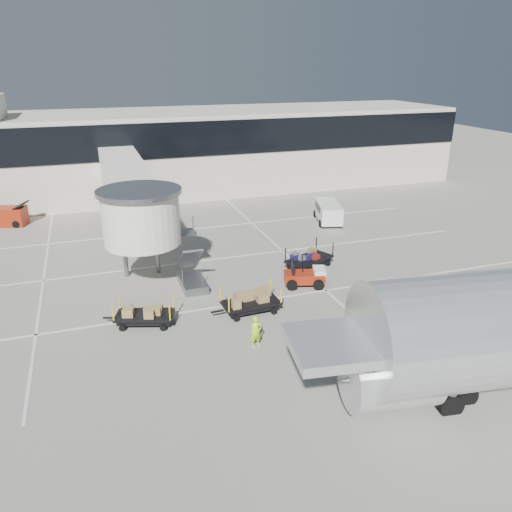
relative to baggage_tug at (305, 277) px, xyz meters
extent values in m
plane|color=gray|center=(-5.12, -3.07, -0.58)|extent=(140.00, 140.00, 0.00)
cube|color=silver|center=(-5.12, -1.07, -0.57)|extent=(40.00, 0.15, 0.02)
cube|color=silver|center=(-5.12, 5.93, -0.57)|extent=(40.00, 0.15, 0.02)
cube|color=silver|center=(-5.12, 12.93, -0.57)|extent=(40.00, 0.15, 0.02)
cube|color=silver|center=(0.88, 6.93, -0.57)|extent=(0.15, 30.00, 0.02)
cube|color=silver|center=(-15.12, 6.93, -0.57)|extent=(0.15, 30.00, 0.02)
cube|color=beige|center=(-5.12, 26.93, 3.42)|extent=(64.00, 12.00, 8.00)
cube|color=black|center=(-5.12, 20.88, 5.42)|extent=(64.00, 0.12, 3.20)
cube|color=white|center=(-9.12, 11.93, 3.72)|extent=(3.00, 18.00, 2.80)
cylinder|color=white|center=(-9.12, 2.93, 3.72)|extent=(4.40, 4.40, 3.00)
cylinder|color=slate|center=(-9.12, 2.93, 5.32)|extent=(4.80, 4.80, 0.25)
cylinder|color=slate|center=(-10.12, 4.93, 0.87)|extent=(0.28, 0.28, 2.90)
cylinder|color=slate|center=(-8.12, 4.93, 0.87)|extent=(0.28, 0.28, 2.90)
cylinder|color=slate|center=(-10.12, 11.93, 0.87)|extent=(0.28, 0.28, 2.90)
cylinder|color=slate|center=(-8.12, 11.93, 0.87)|extent=(0.28, 0.28, 2.90)
cylinder|color=slate|center=(-10.12, 18.93, 0.87)|extent=(0.28, 0.28, 2.90)
cylinder|color=slate|center=(-8.12, 18.93, 0.87)|extent=(0.28, 0.28, 2.90)
cube|color=slate|center=(-6.52, 1.93, -0.33)|extent=(1.40, 2.60, 0.50)
cube|color=slate|center=(-6.52, 2.53, 1.02)|extent=(1.20, 2.60, 2.06)
cube|color=slate|center=(-6.52, 3.93, 2.27)|extent=(1.40, 1.20, 0.12)
cube|color=maroon|center=(-0.06, 0.02, -0.03)|extent=(2.62, 1.80, 0.60)
cube|color=white|center=(0.79, -0.24, 0.37)|extent=(0.99, 1.25, 0.35)
cube|color=black|center=(-0.73, 0.23, 0.57)|extent=(0.41, 0.99, 0.90)
cylinder|color=black|center=(-1.02, -0.36, -0.26)|extent=(0.68, 0.43, 0.64)
cylinder|color=black|center=(-0.64, 0.87, -0.26)|extent=(0.68, 0.43, 0.64)
cylinder|color=black|center=(0.51, -0.83, -0.26)|extent=(0.68, 0.43, 0.64)
cylinder|color=black|center=(0.89, 0.40, -0.26)|extent=(0.68, 0.43, 0.64)
cube|color=black|center=(1.41, 2.53, 0.01)|extent=(3.56, 2.77, 0.13)
cube|color=black|center=(1.41, 2.53, -0.19)|extent=(3.17, 2.42, 0.27)
cube|color=black|center=(-0.38, 1.72, -0.15)|extent=(0.71, 0.39, 0.09)
cylinder|color=black|center=(0.69, 1.42, -0.40)|extent=(0.39, 0.29, 0.36)
cylinder|color=black|center=(0.10, 2.72, -0.40)|extent=(0.39, 0.29, 0.36)
cylinder|color=black|center=(2.72, 2.34, -0.40)|extent=(0.39, 0.29, 0.36)
cylinder|color=black|center=(2.13, 3.65, -0.40)|extent=(0.39, 0.29, 0.36)
cylinder|color=black|center=(0.31, 1.25, 0.48)|extent=(0.07, 0.07, 0.96)
cylinder|color=black|center=(-0.28, 2.55, 0.48)|extent=(0.07, 0.07, 0.96)
cylinder|color=black|center=(3.10, 2.51, 0.48)|extent=(0.07, 0.07, 0.96)
cylinder|color=black|center=(2.51, 3.82, 0.48)|extent=(0.07, 0.07, 0.96)
cube|color=#171542|center=(1.83, 2.89, 0.26)|extent=(0.46, 0.42, 0.38)
cube|color=olive|center=(0.64, 1.66, 0.31)|extent=(0.59, 0.55, 0.48)
cube|color=#57585D|center=(1.98, 2.25, 0.20)|extent=(0.59, 0.54, 0.27)
cube|color=maroon|center=(0.57, 1.96, 0.21)|extent=(0.61, 0.49, 0.27)
cube|color=#171542|center=(1.99, 3.30, 0.29)|extent=(0.64, 0.58, 0.44)
cube|color=maroon|center=(1.22, 2.78, 0.30)|extent=(0.59, 0.48, 0.47)
cube|color=olive|center=(1.45, 2.02, 0.23)|extent=(0.62, 0.48, 0.33)
cube|color=black|center=(-4.22, -2.22, -0.02)|extent=(3.14, 1.68, 0.12)
cube|color=black|center=(-4.22, -2.22, -0.20)|extent=(2.82, 1.44, 0.26)
cube|color=black|center=(-6.10, -2.32, -0.17)|extent=(0.72, 0.12, 0.08)
cylinder|color=black|center=(-5.25, -2.97, -0.41)|extent=(0.35, 0.16, 0.35)
cylinder|color=black|center=(-5.32, -1.59, -0.41)|extent=(0.35, 0.16, 0.35)
cylinder|color=black|center=(-3.11, -2.86, -0.41)|extent=(0.35, 0.16, 0.35)
cylinder|color=black|center=(-3.18, -1.48, -0.41)|extent=(0.35, 0.16, 0.35)
cylinder|color=yellow|center=(-5.65, -2.99, 0.44)|extent=(0.07, 0.07, 0.92)
cylinder|color=yellow|center=(-5.72, -1.61, 0.44)|extent=(0.07, 0.07, 0.92)
cylinder|color=yellow|center=(-2.71, -2.84, 0.44)|extent=(0.07, 0.07, 0.92)
cylinder|color=yellow|center=(-2.78, -1.46, 0.44)|extent=(0.07, 0.07, 0.92)
cube|color=olive|center=(-3.42, -2.01, 0.32)|extent=(0.46, 0.56, 0.54)
cube|color=olive|center=(-4.67, -2.43, 0.31)|extent=(0.44, 0.55, 0.54)
cube|color=olive|center=(-4.41, -2.12, 0.27)|extent=(0.63, 0.52, 0.46)
cube|color=olive|center=(-5.02, -2.64, 0.28)|extent=(0.47, 0.55, 0.47)
cube|color=olive|center=(-4.04, -2.71, 0.23)|extent=(0.54, 0.44, 0.38)
cube|color=olive|center=(-4.40, -2.15, 0.24)|extent=(0.54, 0.51, 0.39)
cube|color=olive|center=(-5.07, -2.07, 0.25)|extent=(0.43, 0.41, 0.40)
cube|color=black|center=(-9.81, -1.75, -0.04)|extent=(3.25, 2.31, 0.12)
cube|color=black|center=(-9.81, -1.75, -0.22)|extent=(2.90, 2.01, 0.25)
cube|color=black|center=(-11.54, -1.19, -0.19)|extent=(0.68, 0.29, 0.08)
cylinder|color=black|center=(-10.99, -2.06, -0.41)|extent=(0.36, 0.23, 0.33)
cylinder|color=black|center=(-10.58, -0.80, -0.41)|extent=(0.36, 0.23, 0.33)
cylinder|color=black|center=(-9.04, -2.70, -0.41)|extent=(0.36, 0.23, 0.33)
cylinder|color=black|center=(-8.63, -1.44, -0.41)|extent=(0.36, 0.23, 0.33)
cylinder|color=yellow|center=(-11.36, -1.94, 0.40)|extent=(0.07, 0.07, 0.88)
cylinder|color=yellow|center=(-10.95, -0.68, 0.40)|extent=(0.07, 0.07, 0.88)
cylinder|color=yellow|center=(-8.67, -2.82, 0.40)|extent=(0.07, 0.07, 0.88)
cylinder|color=yellow|center=(-8.26, -1.56, 0.40)|extent=(0.07, 0.07, 0.88)
cube|color=olive|center=(-10.64, -1.67, 0.29)|extent=(0.66, 0.64, 0.54)
cube|color=olive|center=(-9.35, -1.70, 0.21)|extent=(0.62, 0.61, 0.37)
cube|color=olive|center=(-10.98, -1.88, 0.27)|extent=(0.68, 0.53, 0.51)
cube|color=olive|center=(-9.32, -2.09, 0.25)|extent=(0.57, 0.53, 0.46)
cube|color=olive|center=(-9.88, -1.42, 0.22)|extent=(0.69, 0.59, 0.39)
imported|color=#ABE618|center=(-5.07, -5.61, 0.21)|extent=(0.61, 0.43, 1.58)
cube|color=white|center=(7.08, 11.19, 0.36)|extent=(2.85, 4.59, 1.38)
cube|color=white|center=(7.61, 13.03, 0.09)|extent=(1.72, 0.92, 0.80)
cube|color=black|center=(7.13, 11.36, 0.71)|extent=(2.42, 3.05, 0.55)
cylinder|color=black|center=(5.88, 10.05, -0.28)|extent=(0.37, 0.64, 0.61)
cylinder|color=black|center=(7.50, 9.59, -0.28)|extent=(0.37, 0.64, 0.61)
cylinder|color=black|center=(6.66, 12.79, -0.28)|extent=(0.37, 0.64, 0.61)
cylinder|color=black|center=(8.29, 12.32, -0.28)|extent=(0.37, 0.64, 0.61)
cube|color=maroon|center=(-18.89, 19.00, 0.18)|extent=(4.15, 2.65, 1.52)
cube|color=black|center=(-17.24, 18.51, 1.14)|extent=(1.33, 1.64, 0.54)
cylinder|color=black|center=(-17.73, 17.92, -0.28)|extent=(0.66, 0.42, 0.61)
cylinder|color=black|center=(-17.33, 19.28, -0.28)|extent=(0.66, 0.42, 0.61)
cube|color=silver|center=(-0.21, -12.06, 2.75)|extent=(11.41, 4.64, 0.39)
cylinder|color=silver|center=(-1.86, -11.83, 1.14)|extent=(3.65, 3.00, 2.55)
cube|color=silver|center=(-1.86, -11.83, 2.14)|extent=(0.92, 0.40, 1.22)
cylinder|color=slate|center=(1.43, -12.30, 0.03)|extent=(0.33, 0.33, 1.22)
cylinder|color=black|center=(1.43, -12.30, -0.25)|extent=(1.04, 0.49, 1.00)
cylinder|color=slate|center=(0.49, -12.61, 0.31)|extent=(0.31, 0.31, 1.77)
cylinder|color=black|center=(0.49, -12.61, -0.25)|extent=(1.04, 0.49, 1.00)
camera|label=1|loc=(-11.74, -25.14, 12.16)|focal=35.00mm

